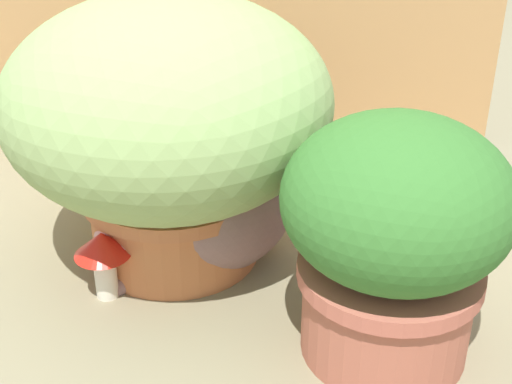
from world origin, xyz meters
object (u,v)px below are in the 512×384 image
object	(u,v)px
leafy_planter	(394,233)
cat	(237,202)
mushroom_ornament_pink	(124,227)
mushroom_ornament_red	(103,251)
grass_planter	(169,117)

from	to	relation	value
leafy_planter	cat	bearing A→B (deg)	136.52
cat	mushroom_ornament_pink	world-z (taller)	cat
leafy_planter	cat	distance (m)	0.33
leafy_planter	cat	size ratio (longest dim) A/B	1.01
mushroom_ornament_red	cat	bearing A→B (deg)	27.49
grass_planter	mushroom_ornament_pink	bearing A→B (deg)	-130.43
cat	mushroom_ornament_red	size ratio (longest dim) A/B	3.01
grass_planter	leafy_planter	bearing A→B (deg)	-35.36
cat	mushroom_ornament_pink	bearing A→B (deg)	-162.06
leafy_planter	mushroom_ornament_pink	world-z (taller)	leafy_planter
grass_planter	mushroom_ornament_red	xyz separation A→B (m)	(-0.10, -0.13, -0.18)
grass_planter	cat	bearing A→B (deg)	-12.30
leafy_planter	mushroom_ornament_pink	xyz separation A→B (m)	(-0.42, 0.16, -0.10)
mushroom_ornament_pink	leafy_planter	bearing A→B (deg)	-21.06
cat	mushroom_ornament_pink	size ratio (longest dim) A/B	2.54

